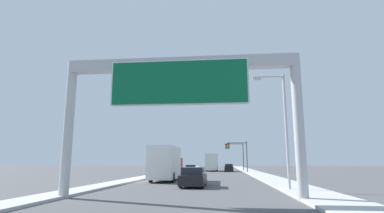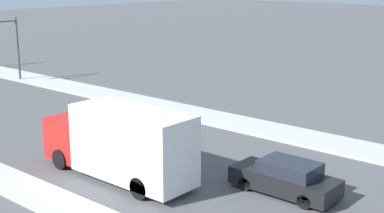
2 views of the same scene
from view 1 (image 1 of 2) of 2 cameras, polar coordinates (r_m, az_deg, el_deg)
sidewalk_right at (r=58.63m, az=11.34°, el=-12.10°), size 3.00×120.00×0.15m
median_strip_left at (r=59.18m, az=-3.61°, el=-12.26°), size 2.00×120.00×0.15m
sign_gantry at (r=16.90m, az=-2.46°, el=3.22°), size 13.46×0.73×7.86m
car_near_center at (r=56.18m, az=-0.18°, el=-11.78°), size 1.88×4.64×1.38m
car_near_left at (r=24.70m, az=0.29°, el=-13.37°), size 1.88×4.77×1.53m
car_near_right at (r=61.75m, az=7.02°, el=-11.54°), size 1.72×4.58×1.50m
truck_box_primary at (r=31.86m, az=-4.90°, el=-10.79°), size 2.40×8.46×3.49m
truck_box_secondary at (r=64.01m, az=3.77°, el=-10.59°), size 2.41×8.86×3.53m
traffic_light_near_intersection at (r=56.47m, az=9.15°, el=-8.44°), size 3.70×0.32×5.69m
traffic_light_mid_block at (r=66.46m, az=8.60°, el=-8.51°), size 4.05×0.32×6.06m
street_lamp_right at (r=22.07m, az=16.74°, el=-2.58°), size 2.28×0.28×8.21m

